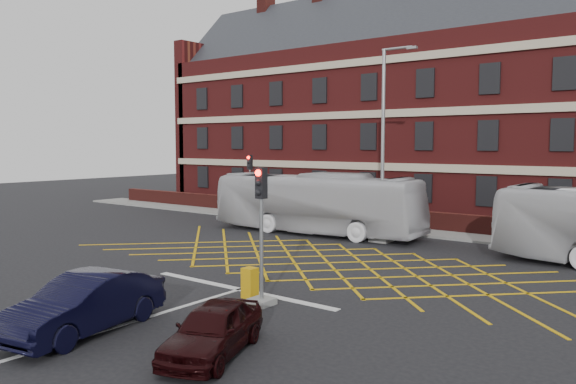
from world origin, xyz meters
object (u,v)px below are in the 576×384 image
Objects in this scene: car_navy at (85,304)px; traffic_light_far at (250,193)px; bus_left at (316,203)px; car_maroon at (213,329)px; street_lamp at (383,175)px; utility_cabinet at (250,283)px; direction_signs at (241,197)px; traffic_light_near at (261,249)px.

car_navy is 1.09× the size of traffic_light_far.
traffic_light_far reaches higher than car_navy.
bus_left is 2.62× the size of car_navy.
car_maroon is 23.82m from traffic_light_far.
utility_cabinet is at bearing -82.53° from street_lamp.
traffic_light_near is at bearing -46.02° from direction_signs.
car_maroon is 4.42m from traffic_light_near.
street_lamp reaches higher than traffic_light_near.
traffic_light_far reaches higher than bus_left.
street_lamp is (-2.41, 12.45, 1.66)m from traffic_light_near.
utility_cabinet is (14.15, -15.13, -0.88)m from direction_signs.
traffic_light_near is (6.63, -12.51, 0.06)m from bus_left.
street_lamp is (-4.19, 16.33, 2.80)m from car_maroon.
traffic_light_near is at bearing -47.55° from traffic_light_far.
bus_left is 17.92m from car_navy.
traffic_light_near is at bearing -25.22° from utility_cabinet.
car_navy is 24.08m from direction_signs.
car_navy is at bearing -59.86° from traffic_light_far.
bus_left is at bearing 93.69° from car_navy.
street_lamp reaches higher than car_maroon.
car_maroon is at bearing -156.09° from bus_left.
traffic_light_near reaches higher than car_navy.
car_maroon is at bearing -49.19° from direction_signs.
street_lamp is 9.86× the size of utility_cabinet.
car_navy is 2.13× the size of direction_signs.
car_maroon is 17.09m from street_lamp.
bus_left is at bearing 96.60° from car_maroon.
direction_signs reaches higher than utility_cabinet.
street_lamp is at bearing 83.84° from car_maroon.
bus_left is at bearing 179.10° from street_lamp.
bus_left is 12.39× the size of utility_cabinet.
traffic_light_near reaches higher than utility_cabinet.
street_lamp reaches higher than car_navy.
street_lamp is at bearing 97.47° from utility_cabinet.
bus_left is 14.16m from traffic_light_near.
direction_signs is at bearing 133.08° from utility_cabinet.
direction_signs is (-12.91, 20.32, 0.61)m from car_navy.
street_lamp reaches higher than utility_cabinet.
car_navy is at bearing -113.30° from traffic_light_near.
bus_left is 3.35× the size of car_maroon.
traffic_light_far is (-15.07, 18.41, 1.14)m from car_maroon.
traffic_light_far is at bearing 131.39° from utility_cabinet.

